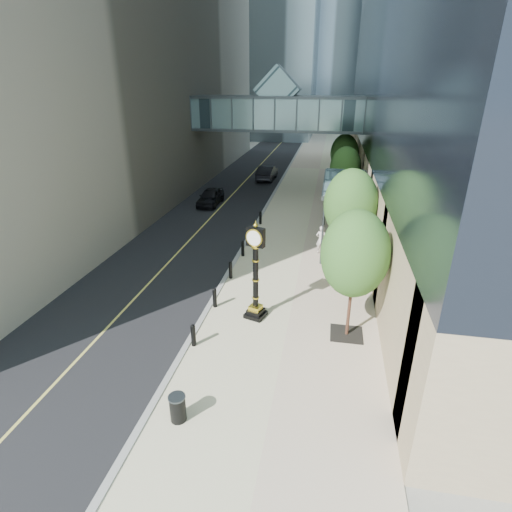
% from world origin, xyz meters
% --- Properties ---
extents(ground, '(320.00, 320.00, 0.00)m').
position_xyz_m(ground, '(0.00, 0.00, 0.00)').
color(ground, gray).
rests_on(ground, ground).
extents(road, '(8.00, 180.00, 0.02)m').
position_xyz_m(road, '(-7.00, 40.00, 0.01)').
color(road, black).
rests_on(road, ground).
extents(sidewalk, '(8.00, 180.00, 0.06)m').
position_xyz_m(sidewalk, '(1.00, 40.00, 0.03)').
color(sidewalk, beige).
rests_on(sidewalk, ground).
extents(curb, '(0.25, 180.00, 0.07)m').
position_xyz_m(curb, '(-3.00, 40.00, 0.04)').
color(curb, gray).
rests_on(curb, ground).
extents(skywalk, '(17.00, 4.20, 5.80)m').
position_xyz_m(skywalk, '(-3.00, 28.00, 7.71)').
color(skywalk, '#496875').
rests_on(skywalk, ground).
extents(entrance_canopy, '(3.00, 8.00, 4.38)m').
position_xyz_m(entrance_canopy, '(3.48, 14.00, 4.19)').
color(entrance_canopy, '#383F44').
rests_on(entrance_canopy, ground).
extents(bollard_row, '(0.20, 16.20, 0.90)m').
position_xyz_m(bollard_row, '(-2.70, 9.00, 0.51)').
color(bollard_row, black).
rests_on(bollard_row, sidewalk).
extents(street_trees, '(2.91, 28.73, 5.98)m').
position_xyz_m(street_trees, '(3.60, 15.37, 3.78)').
color(street_trees, black).
rests_on(street_trees, sidewalk).
extents(street_clock, '(1.09, 1.09, 4.61)m').
position_xyz_m(street_clock, '(-0.58, 3.70, 2.06)').
color(street_clock, black).
rests_on(street_clock, sidewalk).
extents(trash_bin, '(0.55, 0.55, 0.90)m').
position_xyz_m(trash_bin, '(-1.89, -2.93, 0.51)').
color(trash_bin, black).
rests_on(trash_bin, sidewalk).
extents(pedestrian, '(0.72, 0.52, 1.86)m').
position_xyz_m(pedestrian, '(2.13, 11.94, 0.99)').
color(pedestrian, beige).
rests_on(pedestrian, sidewalk).
extents(car_near, '(1.75, 4.28, 1.45)m').
position_xyz_m(car_near, '(-8.08, 21.59, 0.75)').
color(car_near, black).
rests_on(car_near, road).
extents(car_far, '(1.88, 4.93, 1.61)m').
position_xyz_m(car_far, '(-4.68, 32.63, 0.82)').
color(car_far, black).
rests_on(car_far, road).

